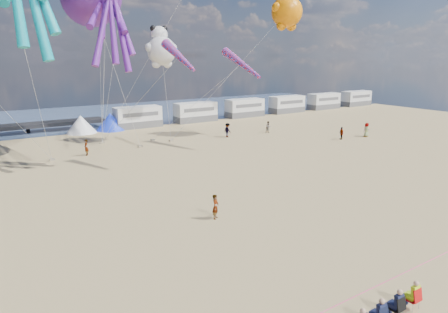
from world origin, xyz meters
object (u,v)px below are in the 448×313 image
motorhome_1 (195,112)px  beachgoer_2 (227,130)px  motorhome_0 (138,117)px  tent_white (81,124)px  standing_person (216,207)px  motorhome_4 (324,101)px  beachgoer_0 (367,130)px  beachgoer_3 (341,133)px  sandbag_a (52,160)px  spectator_row (378,312)px  sandbag_b (140,146)px  motorhome_3 (287,104)px  sandbag_c (171,140)px  tent_blue (111,122)px  motorhome_5 (356,98)px  windsock_right (179,56)px  beachgoer_5 (86,147)px  windsock_mid (242,64)px  kite_teddy_orange (287,12)px  kite_panda (161,51)px  beachgoer_1 (268,127)px  sandbag_d (153,140)px

motorhome_1 → beachgoer_2: 13.22m
motorhome_0 → tent_white: size_ratio=1.65×
standing_person → beachgoer_2: 26.29m
motorhome_4 → beachgoer_0: motorhome_4 is taller
motorhome_4 → beachgoer_3: motorhome_4 is taller
sandbag_a → motorhome_4: bearing=14.5°
spectator_row → beachgoer_3: (26.52, 24.88, 0.13)m
sandbag_a → sandbag_b: (9.58, 1.02, 0.00)m
motorhome_3 → beachgoer_2: motorhome_3 is taller
sandbag_c → motorhome_1: bearing=49.5°
tent_blue → motorhome_5: bearing=0.0°
motorhome_0 → windsock_right: bearing=-100.7°
tent_blue → beachgoer_5: size_ratio=2.36×
windsock_mid → motorhome_0: bearing=101.6°
tent_blue → sandbag_b: (-0.61, -12.44, -1.09)m
sandbag_b → kite_teddy_orange: kite_teddy_orange is taller
tent_blue → beachgoer_2: tent_blue is taller
motorhome_3 → beachgoer_0: size_ratio=3.68×
tent_blue → kite_teddy_orange: (18.00, -15.44, 14.11)m
windsock_mid → tent_blue: bearing=112.4°
beachgoer_0 → kite_panda: kite_panda is taller
beachgoer_2 → kite_panda: kite_panda is taller
motorhome_3 → motorhome_4: 9.50m
motorhome_3 → beachgoer_3: size_ratio=4.24×
motorhome_1 → beachgoer_1: (3.53, -13.70, -0.71)m
beachgoer_0 → windsock_right: 27.66m
spectator_row → beachgoer_1: bearing=56.9°
tent_white → windsock_mid: 23.85m
motorhome_4 → sandbag_c: size_ratio=13.20×
motorhome_0 → beachgoer_0: (21.97, -22.48, -0.60)m
beachgoer_2 → motorhome_3: bearing=-64.4°
beachgoer_5 → kite_panda: kite_panda is taller
motorhome_3 → spectator_row: size_ratio=1.08×
motorhome_0 → sandbag_b: bearing=-110.3°
motorhome_5 → spectator_row: 73.02m
motorhome_5 → beachgoer_1: size_ratio=4.17×
spectator_row → beachgoer_5: 33.83m
sandbag_d → kite_teddy_orange: 22.74m
beachgoer_3 → kite_teddy_orange: kite_teddy_orange is taller
kite_teddy_orange → sandbag_a: bearing=-179.5°
sandbag_c → kite_panda: size_ratio=0.09×
tent_white → tent_blue: same height
motorhome_3 → kite_panda: (-29.19, -10.54, 9.14)m
tent_white → tent_blue: 4.00m
sandbag_a → windsock_right: 16.45m
motorhome_3 → kite_panda: kite_panda is taller
motorhome_0 → motorhome_1: (9.50, 0.00, 0.00)m
motorhome_5 → beachgoer_5: size_ratio=3.89×
motorhome_3 → motorhome_5: size_ratio=1.00×
beachgoer_5 → beachgoer_3: bearing=92.0°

